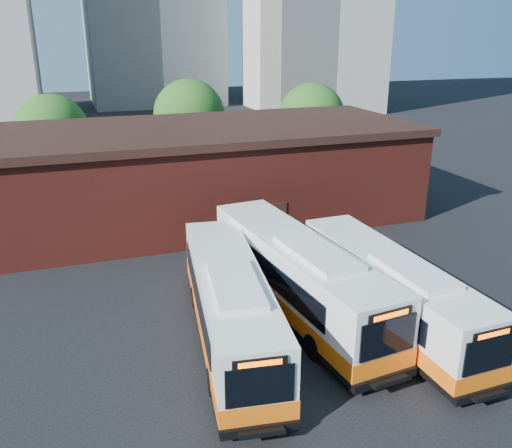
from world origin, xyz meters
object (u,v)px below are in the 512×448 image
object	(u,v)px
bus_midwest	(230,308)
transit_worker	(445,359)
bus_east	(389,293)
bus_mideast	(298,279)

from	to	relation	value
bus_midwest	transit_worker	distance (m)	8.62
bus_midwest	bus_east	size ratio (longest dim) A/B	1.04
bus_mideast	bus_east	xyz separation A→B (m)	(3.38, -2.38, -0.16)
bus_east	transit_worker	xyz separation A→B (m)	(-0.29, -4.36, -0.58)
bus_midwest	transit_worker	bearing A→B (deg)	-30.55
bus_east	transit_worker	world-z (taller)	bus_east
bus_mideast	bus_east	bearing A→B (deg)	-41.06
bus_mideast	transit_worker	size ratio (longest dim) A/B	7.28
bus_mideast	transit_worker	distance (m)	7.45
bus_midwest	transit_worker	world-z (taller)	bus_midwest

